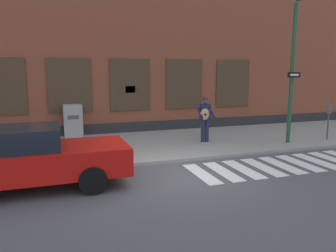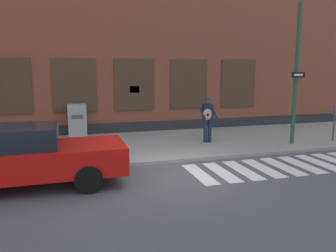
{
  "view_description": "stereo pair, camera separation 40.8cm",
  "coord_description": "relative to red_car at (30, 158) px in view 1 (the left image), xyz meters",
  "views": [
    {
      "loc": [
        -3.1,
        -8.14,
        2.84
      ],
      "look_at": [
        0.17,
        1.5,
        1.13
      ],
      "focal_mm": 35.0,
      "sensor_mm": 36.0,
      "label": 1
    },
    {
      "loc": [
        -2.71,
        -8.26,
        2.84
      ],
      "look_at": [
        0.17,
        1.5,
        1.13
      ],
      "focal_mm": 35.0,
      "sensor_mm": 36.0,
      "label": 2
    }
  ],
  "objects": [
    {
      "name": "ground_plane",
      "position": [
        3.81,
        -0.2,
        -0.77
      ],
      "size": [
        160.0,
        160.0,
        0.0
      ],
      "primitive_type": "plane",
      "color": "#4C4C51"
    },
    {
      "name": "sidewalk",
      "position": [
        3.81,
        3.55,
        -0.72
      ],
      "size": [
        28.0,
        5.09,
        0.1
      ],
      "color": "gray",
      "rests_on": "ground"
    },
    {
      "name": "building_backdrop",
      "position": [
        3.81,
        8.09,
        3.93
      ],
      "size": [
        28.0,
        4.06,
        9.42
      ],
      "color": "brown",
      "rests_on": "ground"
    },
    {
      "name": "crosswalk",
      "position": [
        7.1,
        -0.3,
        -0.76
      ],
      "size": [
        5.78,
        1.9,
        0.01
      ],
      "color": "silver",
      "rests_on": "ground"
    },
    {
      "name": "red_car",
      "position": [
        0.0,
        0.0,
        0.0
      ],
      "size": [
        4.62,
        2.02,
        1.53
      ],
      "color": "red",
      "rests_on": "ground"
    },
    {
      "name": "busker",
      "position": [
        6.09,
        3.07,
        0.33
      ],
      "size": [
        0.71,
        0.55,
        1.75
      ],
      "color": "#1E233D",
      "rests_on": "sidewalk"
    },
    {
      "name": "traffic_light",
      "position": [
        9.23,
        0.76,
        3.05
      ],
      "size": [
        0.7,
        3.28,
        5.37
      ],
      "color": "#234C33",
      "rests_on": "sidewalk"
    },
    {
      "name": "parking_meter",
      "position": [
        10.98,
        1.9,
        0.28
      ],
      "size": [
        0.13,
        0.11,
        1.44
      ],
      "color": "#47474C",
      "rests_on": "sidewalk"
    },
    {
      "name": "utility_box",
      "position": [
        1.28,
        5.64,
        0.02
      ],
      "size": [
        0.75,
        0.72,
        1.37
      ],
      "color": "#9E9E9E",
      "rests_on": "sidewalk"
    }
  ]
}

